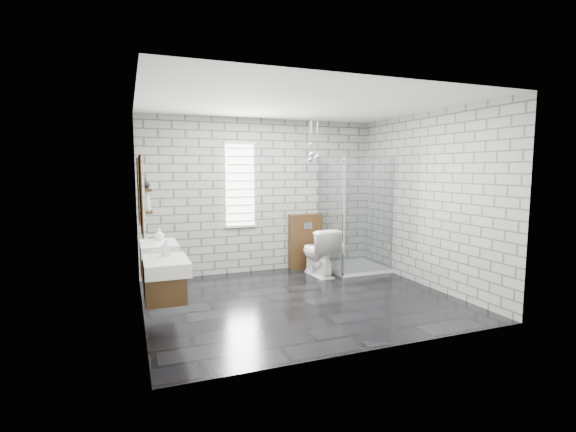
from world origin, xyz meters
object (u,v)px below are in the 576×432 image
vanity_left (162,268)px  cistern_panel (305,241)px  shower_enclosure (353,243)px  toilet (318,252)px  vanity_right (156,250)px

vanity_left → cistern_panel: bearing=40.6°
vanity_left → shower_enclosure: 3.86m
cistern_panel → toilet: cistern_panel is taller
vanity_right → cistern_panel: 2.99m
vanity_right → shower_enclosure: (3.41, 0.72, -0.25)m
vanity_right → cistern_panel: vanity_right is taller
vanity_right → shower_enclosure: size_ratio=0.77×
vanity_left → cistern_panel: (2.71, 2.32, -0.26)m
vanity_left → shower_enclosure: bearing=27.9°
vanity_left → toilet: size_ratio=1.91×
shower_enclosure → vanity_left: bearing=-152.1°
shower_enclosure → cistern_panel: bearing=143.6°
toilet → shower_enclosure: bearing=-178.7°
vanity_left → vanity_right: same height
toilet → cistern_panel: bearing=-93.5°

